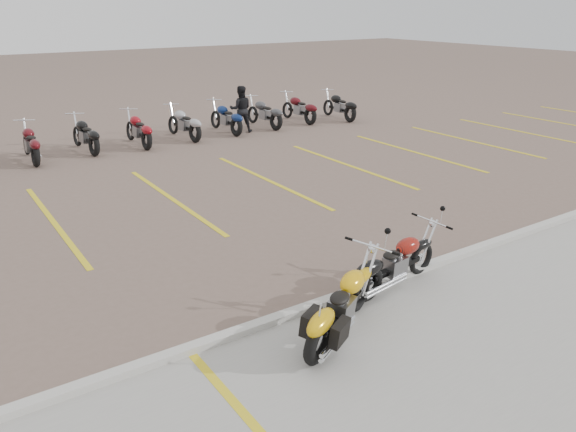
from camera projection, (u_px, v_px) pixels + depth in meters
name	position (u px, v px, depth m)	size (l,w,h in m)	color
ground	(260.00, 259.00, 10.23)	(100.00, 100.00, 0.00)	brown
concrete_apron	(454.00, 392.00, 6.73)	(60.00, 5.00, 0.01)	#9E9B93
curb	(327.00, 301.00, 8.65)	(60.00, 0.18, 0.12)	#ADAAA3
parking_stripes	(173.00, 199.00, 13.33)	(38.00, 5.50, 0.01)	gold
yellow_cruiser	(337.00, 309.00, 7.71)	(1.93, 1.11, 0.87)	black
flame_cruiser	(393.00, 266.00, 9.05)	(1.96, 0.42, 0.81)	black
person_b	(241.00, 109.00, 20.04)	(0.80, 0.62, 1.65)	black
bg_bike_row	(84.00, 134.00, 17.45)	(20.45, 2.00, 1.10)	black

